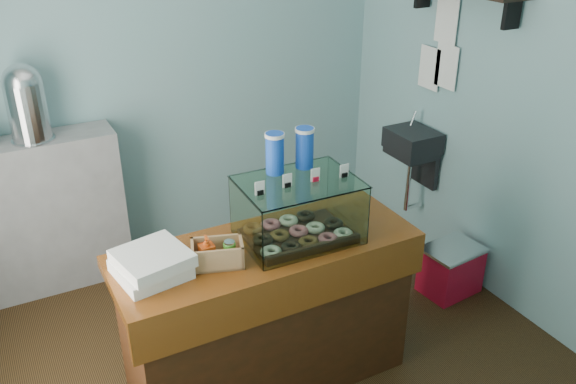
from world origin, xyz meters
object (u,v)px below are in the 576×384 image
red_cooler (451,269)px  display_case (296,206)px  coffee_urn (26,101)px  counter (268,314)px

red_cooler → display_case: bearing=-179.0°
display_case → coffee_urn: coffee_urn is taller
coffee_urn → red_cooler: 3.01m
coffee_urn → red_cooler: size_ratio=1.18×
counter → display_case: bearing=7.3°
coffee_urn → display_case: bearing=-54.8°
counter → red_cooler: 1.53m
counter → coffee_urn: 2.01m
display_case → counter: bearing=-170.6°
counter → coffee_urn: coffee_urn is taller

